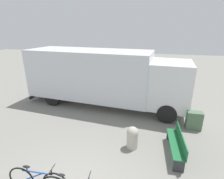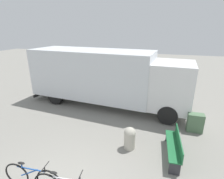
{
  "view_description": "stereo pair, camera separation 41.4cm",
  "coord_description": "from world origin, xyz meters",
  "px_view_note": "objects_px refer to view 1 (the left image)",
  "views": [
    {
      "loc": [
        1.99,
        -2.95,
        4.35
      ],
      "look_at": [
        0.24,
        4.41,
        1.7
      ],
      "focal_mm": 28.0,
      "sensor_mm": 36.0,
      "label": 1
    },
    {
      "loc": [
        2.39,
        -2.84,
        4.35
      ],
      "look_at": [
        0.24,
        4.41,
        1.7
      ],
      "focal_mm": 28.0,
      "sensor_mm": 36.0,
      "label": 2
    }
  ],
  "objects_px": {
    "delivery_truck": "(103,76)",
    "park_bench": "(177,143)",
    "bollard_near_bench": "(132,137)",
    "utility_box": "(194,120)"
  },
  "relations": [
    {
      "from": "bollard_near_bench",
      "to": "park_bench",
      "type": "bearing_deg",
      "value": 0.14
    },
    {
      "from": "bollard_near_bench",
      "to": "utility_box",
      "type": "relative_size",
      "value": 1.06
    },
    {
      "from": "delivery_truck",
      "to": "park_bench",
      "type": "xyz_separation_m",
      "value": [
        3.84,
        -3.7,
        -1.3
      ]
    },
    {
      "from": "park_bench",
      "to": "utility_box",
      "type": "distance_m",
      "value": 2.19
    },
    {
      "from": "delivery_truck",
      "to": "park_bench",
      "type": "distance_m",
      "value": 5.49
    },
    {
      "from": "delivery_truck",
      "to": "bollard_near_bench",
      "type": "distance_m",
      "value": 4.51
    },
    {
      "from": "delivery_truck",
      "to": "bollard_near_bench",
      "type": "xyz_separation_m",
      "value": [
        2.22,
        -3.71,
        -1.3
      ]
    },
    {
      "from": "park_bench",
      "to": "utility_box",
      "type": "xyz_separation_m",
      "value": [
        0.93,
        1.99,
        -0.05
      ]
    },
    {
      "from": "delivery_truck",
      "to": "utility_box",
      "type": "xyz_separation_m",
      "value": [
        4.77,
        -1.72,
        -1.36
      ]
    },
    {
      "from": "delivery_truck",
      "to": "bollard_near_bench",
      "type": "relative_size",
      "value": 10.57
    }
  ]
}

